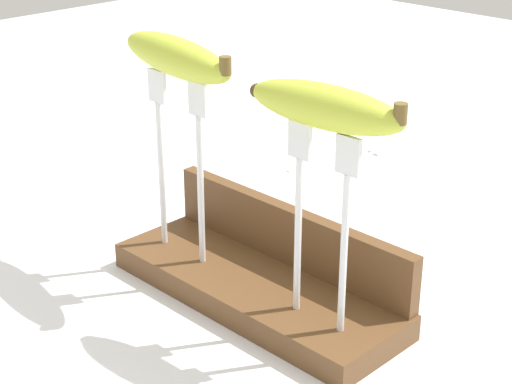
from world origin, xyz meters
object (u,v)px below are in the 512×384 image
at_px(fork_stand_left, 179,151).
at_px(fork_stand_right, 321,210).
at_px(banana_raised_left, 176,56).
at_px(banana_raised_right, 325,106).
at_px(fork_fallen_near, 355,156).

bearing_deg(fork_stand_left, fork_stand_right, 0.00).
xyz_separation_m(fork_stand_left, banana_raised_left, (-0.00, 0.00, 0.10)).
distance_m(fork_stand_right, banana_raised_right, 0.10).
height_order(banana_raised_right, fork_fallen_near, banana_raised_right).
bearing_deg(fork_stand_right, banana_raised_right, -174.24).
bearing_deg(fork_stand_right, fork_fallen_near, 124.39).
distance_m(fork_stand_right, banana_raised_left, 0.23).
height_order(fork_stand_left, banana_raised_left, banana_raised_left).
bearing_deg(banana_raised_left, fork_stand_right, -0.00).
xyz_separation_m(fork_stand_right, banana_raised_right, (-0.00, -0.00, 0.10)).
bearing_deg(banana_raised_left, banana_raised_right, -0.00).
bearing_deg(fork_stand_left, banana_raised_right, -0.00).
xyz_separation_m(banana_raised_left, banana_raised_right, (0.20, -0.00, -0.01)).
bearing_deg(fork_fallen_near, fork_stand_right, -55.61).
height_order(fork_stand_right, fork_fallen_near, fork_stand_right).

